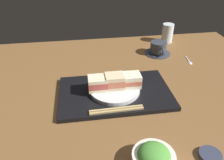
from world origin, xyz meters
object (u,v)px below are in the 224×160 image
at_px(sandwich_near, 98,83).
at_px(sandwich_far, 131,80).
at_px(chopsticks_pair, 117,110).
at_px(small_sauce_dish, 210,155).
at_px(teaspoon, 190,61).
at_px(salad_bowl, 154,158).
at_px(sandwich_plate, 115,89).
at_px(drinking_glass, 167,33).
at_px(sandwich_middle, 115,81).
at_px(coffee_cup, 158,49).

height_order(sandwich_near, sandwich_far, same).
bearing_deg(chopsticks_pair, sandwich_near, 114.29).
bearing_deg(sandwich_far, chopsticks_pair, -122.65).
distance_m(small_sauce_dish, teaspoon, 0.56).
distance_m(sandwich_far, salad_bowl, 0.34).
height_order(sandwich_near, small_sauce_dish, sandwich_near).
xyz_separation_m(sandwich_near, small_sauce_dish, (0.28, -0.33, -0.05)).
height_order(sandwich_plate, drinking_glass, drinking_glass).
xyz_separation_m(sandwich_middle, coffee_cup, (0.28, 0.31, -0.03)).
bearing_deg(teaspoon, salad_bowl, -123.22).
relative_size(sandwich_plate, sandwich_near, 2.78).
relative_size(chopsticks_pair, small_sauce_dish, 2.97).
relative_size(small_sauce_dish, teaspoon, 0.72).
bearing_deg(sandwich_middle, sandwich_plate, -135.00).
bearing_deg(sandwich_near, drinking_glass, 46.14).
distance_m(sandwich_plate, sandwich_middle, 0.03).
height_order(sandwich_plate, sandwich_middle, sandwich_middle).
height_order(salad_bowl, small_sauce_dish, salad_bowl).
relative_size(sandwich_near, chopsticks_pair, 0.37).
relative_size(sandwich_middle, teaspoon, 0.81).
distance_m(sandwich_plate, coffee_cup, 0.42).
bearing_deg(sandwich_plate, teaspoon, 26.80).
relative_size(chopsticks_pair, teaspoon, 2.15).
height_order(sandwich_near, salad_bowl, sandwich_near).
bearing_deg(coffee_cup, salad_bowl, -109.28).
height_order(coffee_cup, drinking_glass, drinking_glass).
bearing_deg(sandwich_plate, salad_bowl, -81.38).
xyz_separation_m(sandwich_far, salad_bowl, (-0.01, -0.33, -0.03)).
distance_m(sandwich_middle, small_sauce_dish, 0.40).
xyz_separation_m(coffee_cup, small_sauce_dish, (-0.06, -0.64, -0.02)).
bearing_deg(chopsticks_pair, salad_bowl, -73.94).
bearing_deg(coffee_cup, sandwich_far, -124.22).
bearing_deg(sandwich_far, coffee_cup, 55.78).
distance_m(sandwich_middle, sandwich_far, 0.06).
bearing_deg(teaspoon, sandwich_middle, -153.20).
height_order(chopsticks_pair, coffee_cup, coffee_cup).
relative_size(sandwich_middle, chopsticks_pair, 0.38).
xyz_separation_m(sandwich_plate, sandwich_near, (-0.06, -0.00, 0.03)).
relative_size(salad_bowl, drinking_glass, 1.10).
xyz_separation_m(chopsticks_pair, coffee_cup, (0.29, 0.43, 0.01)).
height_order(sandwich_plate, small_sauce_dish, sandwich_plate).
relative_size(sandwich_far, teaspoon, 0.81).
xyz_separation_m(salad_bowl, coffee_cup, (0.23, 0.65, 0.00)).
relative_size(sandwich_middle, coffee_cup, 0.53).
bearing_deg(salad_bowl, coffee_cup, 70.72).
distance_m(sandwich_plate, small_sauce_dish, 0.40).
distance_m(sandwich_middle, coffee_cup, 0.42).
bearing_deg(coffee_cup, drinking_glass, 55.28).
height_order(coffee_cup, small_sauce_dish, coffee_cup).
height_order(salad_bowl, chopsticks_pair, salad_bowl).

